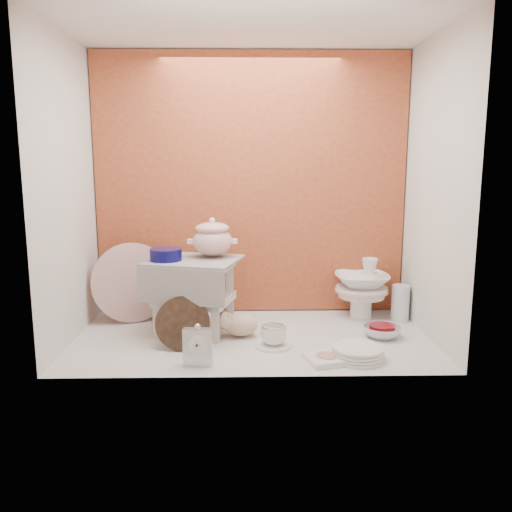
% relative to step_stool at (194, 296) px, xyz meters
% --- Properties ---
extents(ground, '(1.80, 1.80, 0.00)m').
position_rel_step_stool_xyz_m(ground, '(0.30, -0.09, -0.20)').
color(ground, silver).
rests_on(ground, ground).
extents(niche_shell, '(1.86, 1.03, 1.53)m').
position_rel_step_stool_xyz_m(niche_shell, '(0.30, 0.09, 0.73)').
color(niche_shell, '#B5522D').
rests_on(niche_shell, ground).
extents(step_stool, '(0.53, 0.49, 0.39)m').
position_rel_step_stool_xyz_m(step_stool, '(0.00, 0.00, 0.00)').
color(step_stool, silver).
rests_on(step_stool, ground).
extents(soup_tureen, '(0.30, 0.30, 0.21)m').
position_rel_step_stool_xyz_m(soup_tureen, '(0.09, 0.06, 0.30)').
color(soup_tureen, white).
rests_on(soup_tureen, step_stool).
extents(cobalt_bowl, '(0.19, 0.19, 0.06)m').
position_rel_step_stool_xyz_m(cobalt_bowl, '(-0.14, -0.03, 0.23)').
color(cobalt_bowl, '#0A0949').
rests_on(cobalt_bowl, step_stool).
extents(floral_platter, '(0.46, 0.27, 0.44)m').
position_rel_step_stool_xyz_m(floral_platter, '(-0.37, 0.21, 0.02)').
color(floral_platter, silver).
rests_on(floral_platter, ground).
extents(blue_white_vase, '(0.25, 0.25, 0.25)m').
position_rel_step_stool_xyz_m(blue_white_vase, '(-0.11, 0.28, -0.07)').
color(blue_white_vase, white).
rests_on(blue_white_vase, ground).
extents(lacquer_tray, '(0.27, 0.12, 0.25)m').
position_rel_step_stool_xyz_m(lacquer_tray, '(-0.04, -0.24, -0.07)').
color(lacquer_tray, black).
rests_on(lacquer_tray, ground).
extents(mantel_clock, '(0.13, 0.05, 0.19)m').
position_rel_step_stool_xyz_m(mantel_clock, '(0.06, -0.46, -0.10)').
color(mantel_clock, silver).
rests_on(mantel_clock, ground).
extents(plush_pig, '(0.23, 0.17, 0.13)m').
position_rel_step_stool_xyz_m(plush_pig, '(0.24, -0.08, -0.13)').
color(plush_pig, '#CEAF91').
rests_on(plush_pig, ground).
extents(teacup_saucer, '(0.22, 0.22, 0.01)m').
position_rel_step_stool_xyz_m(teacup_saucer, '(0.40, -0.23, -0.19)').
color(teacup_saucer, white).
rests_on(teacup_saucer, ground).
extents(gold_rim_teacup, '(0.14, 0.14, 0.10)m').
position_rel_step_stool_xyz_m(gold_rim_teacup, '(0.40, -0.23, -0.13)').
color(gold_rim_teacup, white).
rests_on(gold_rim_teacup, teacup_saucer).
extents(lattice_dish, '(0.22, 0.22, 0.02)m').
position_rel_step_stool_xyz_m(lattice_dish, '(0.63, -0.42, -0.18)').
color(lattice_dish, white).
rests_on(lattice_dish, ground).
extents(dinner_plate_stack, '(0.31, 0.31, 0.06)m').
position_rel_step_stool_xyz_m(dinner_plate_stack, '(0.78, -0.40, -0.17)').
color(dinner_plate_stack, white).
rests_on(dinner_plate_stack, ground).
extents(crystal_bowl, '(0.25, 0.25, 0.06)m').
position_rel_step_stool_xyz_m(crystal_bowl, '(0.96, -0.11, -0.17)').
color(crystal_bowl, silver).
rests_on(crystal_bowl, ground).
extents(clear_glass_vase, '(0.13, 0.13, 0.20)m').
position_rel_step_stool_xyz_m(clear_glass_vase, '(1.14, 0.19, -0.09)').
color(clear_glass_vase, silver).
rests_on(clear_glass_vase, ground).
extents(porcelain_tower, '(0.35, 0.35, 0.35)m').
position_rel_step_stool_xyz_m(porcelain_tower, '(0.93, 0.25, -0.02)').
color(porcelain_tower, white).
rests_on(porcelain_tower, ground).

